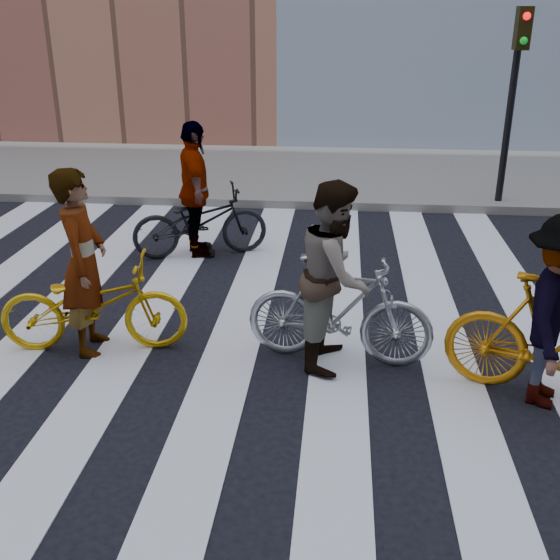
# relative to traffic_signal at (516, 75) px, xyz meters

# --- Properties ---
(ground) EXTENTS (100.00, 100.00, 0.00)m
(ground) POSITION_rel_traffic_signal_xyz_m (-4.40, -5.32, -2.28)
(ground) COLOR black
(ground) RESTS_ON ground
(sidewalk_far) EXTENTS (100.00, 5.00, 0.15)m
(sidewalk_far) POSITION_rel_traffic_signal_xyz_m (-4.40, 2.18, -2.20)
(sidewalk_far) COLOR slate
(sidewalk_far) RESTS_ON ground
(zebra_crosswalk) EXTENTS (8.25, 10.00, 0.01)m
(zebra_crosswalk) POSITION_rel_traffic_signal_xyz_m (-4.40, -5.32, -2.27)
(zebra_crosswalk) COLOR silver
(zebra_crosswalk) RESTS_ON ground
(traffic_signal) EXTENTS (0.22, 0.42, 3.33)m
(traffic_signal) POSITION_rel_traffic_signal_xyz_m (0.00, 0.00, 0.00)
(traffic_signal) COLOR black
(traffic_signal) RESTS_ON ground
(bike_yellow_left) EXTENTS (1.96, 0.91, 0.99)m
(bike_yellow_left) POSITION_rel_traffic_signal_xyz_m (-5.24, -5.65, -1.78)
(bike_yellow_left) COLOR #D7A20B
(bike_yellow_left) RESTS_ON ground
(bike_silver_mid) EXTENTS (1.89, 0.76, 1.10)m
(bike_silver_mid) POSITION_rel_traffic_signal_xyz_m (-2.75, -5.66, -1.73)
(bike_silver_mid) COLOR #A5A7AF
(bike_silver_mid) RESTS_ON ground
(bike_yellow_right) EXTENTS (2.02, 1.21, 1.17)m
(bike_yellow_right) POSITION_rel_traffic_signal_xyz_m (-0.85, -6.21, -1.69)
(bike_yellow_right) COLOR orange
(bike_yellow_right) RESTS_ON ground
(bike_dark_rear) EXTENTS (2.01, 1.24, 1.00)m
(bike_dark_rear) POSITION_rel_traffic_signal_xyz_m (-4.75, -2.77, -1.78)
(bike_dark_rear) COLOR black
(bike_dark_rear) RESTS_ON ground
(rider_left) EXTENTS (0.55, 0.75, 1.90)m
(rider_left) POSITION_rel_traffic_signal_xyz_m (-5.29, -5.65, -1.33)
(rider_left) COLOR slate
(rider_left) RESTS_ON ground
(rider_mid) EXTENTS (0.81, 0.98, 1.84)m
(rider_mid) POSITION_rel_traffic_signal_xyz_m (-2.80, -5.66, -1.36)
(rider_mid) COLOR slate
(rider_mid) RESTS_ON ground
(rider_right) EXTENTS (1.00, 1.28, 1.74)m
(rider_right) POSITION_rel_traffic_signal_xyz_m (-0.90, -6.21, -1.41)
(rider_right) COLOR slate
(rider_right) RESTS_ON ground
(rider_rear) EXTENTS (0.80, 1.20, 1.90)m
(rider_rear) POSITION_rel_traffic_signal_xyz_m (-4.80, -2.77, -1.33)
(rider_rear) COLOR slate
(rider_rear) RESTS_ON ground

